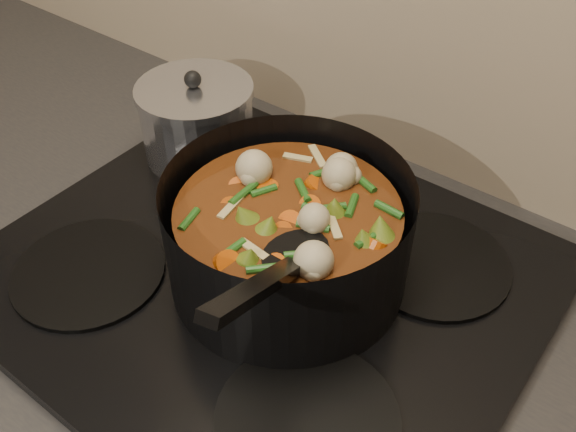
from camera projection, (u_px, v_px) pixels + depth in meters
The scene contains 3 objects.
stovetop at pixel (263, 274), 0.77m from camera, with size 0.62×0.54×0.03m.
stockpot at pixel (288, 237), 0.71m from camera, with size 0.28×0.36×0.20m.
saucepan at pixel (197, 121), 0.90m from camera, with size 0.16×0.16×0.13m.
Camera 1 is at (0.34, 1.53, 1.49)m, focal length 40.00 mm.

